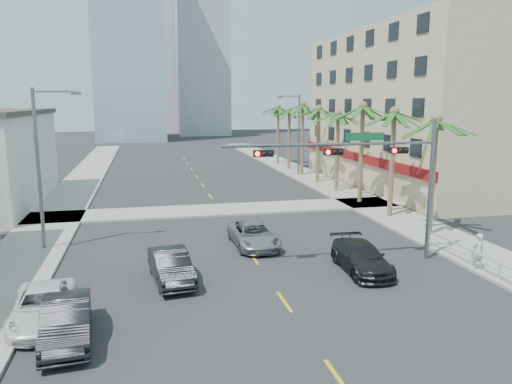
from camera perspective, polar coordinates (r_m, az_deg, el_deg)
ground at (r=17.97m, az=6.87°, el=-17.18°), size 260.00×260.00×0.00m
sidewalk_right at (r=39.95m, az=13.66°, el=-1.80°), size 4.00×120.00×0.15m
sidewalk_left at (r=36.54m, az=-22.57°, el=-3.44°), size 4.00×120.00×0.15m
sidewalk_cross at (r=38.28m, az=-4.08°, el=-2.05°), size 80.00×4.00×0.15m
building_right at (r=52.70m, az=19.08°, el=8.94°), size 15.25×28.00×15.00m
tower_far_left at (r=111.14m, az=-14.46°, el=18.18°), size 14.00×14.00×48.00m
tower_far_right at (r=127.68m, az=-6.24°, el=20.10°), size 12.00×12.00×60.00m
tower_far_center at (r=140.59m, az=-11.92°, el=15.34°), size 16.00×16.00×42.00m
traffic_signal_mast at (r=25.74m, az=13.44°, el=2.88°), size 11.12×0.54×7.20m
palm_tree_0 at (r=31.94m, az=19.90°, el=7.59°), size 4.80×4.80×7.80m
palm_tree_1 at (r=36.43m, az=15.53°, el=8.64°), size 4.80×4.80×8.16m
palm_tree_2 at (r=41.09m, az=12.13°, el=9.43°), size 4.80×4.80×8.52m
palm_tree_3 at (r=45.89m, az=9.38°, el=8.72°), size 4.80×4.80×7.80m
palm_tree_4 at (r=50.74m, az=7.18°, el=9.32°), size 4.80×4.80×8.16m
palm_tree_5 at (r=55.66m, az=5.37°, el=9.80°), size 4.80×4.80×8.52m
palm_tree_6 at (r=60.64m, az=3.83°, el=9.20°), size 4.80×4.80×7.80m
palm_tree_7 at (r=65.64m, az=2.55°, el=9.61°), size 4.80×4.80×8.16m
streetlight_left at (r=29.69m, az=-23.28°, el=3.27°), size 2.55×0.25×9.00m
streetlight_right at (r=55.57m, az=4.72°, el=7.00°), size 2.55×0.25×9.00m
guardrail at (r=27.32m, az=23.47°, el=-6.71°), size 0.08×8.08×1.00m
car_parked_mid at (r=19.09m, az=-20.83°, el=-13.61°), size 2.02×4.69×1.50m
car_parked_far at (r=20.86m, az=-23.06°, el=-11.92°), size 2.64×5.02×1.35m
car_lane_left at (r=23.70m, az=-9.69°, el=-8.34°), size 2.15×4.70×1.49m
car_lane_center at (r=28.82m, az=-0.28°, el=-4.92°), size 2.42×5.03×1.38m
car_lane_right at (r=25.28m, az=11.94°, el=-7.33°), size 2.19×4.93×1.41m
pedestrian at (r=26.91m, az=24.03°, el=-6.18°), size 0.66×0.45×1.78m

